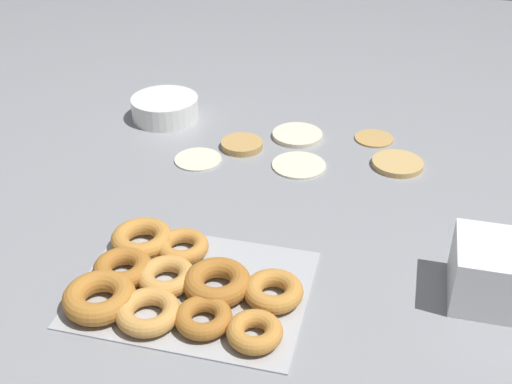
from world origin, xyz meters
The scene contains 10 objects.
ground_plane centered at (0.00, 0.00, 0.00)m, with size 3.00×3.00×0.00m, color gray.
pancake_0 centered at (0.01, 0.06, 0.00)m, with size 0.12×0.12×0.01m, color beige.
pancake_1 centered at (0.21, 0.11, 0.01)m, with size 0.11×0.11×0.01m, color tan.
pancake_2 centered at (-0.13, 0.11, 0.01)m, with size 0.10×0.10×0.01m, color tan.
pancake_3 centered at (-0.21, 0.03, 0.00)m, with size 0.10×0.10×0.01m, color beige.
pancake_4 centered at (-0.02, 0.19, 0.01)m, with size 0.12×0.12×0.01m, color beige.
pancake_5 centered at (0.15, 0.22, 0.00)m, with size 0.09×0.09×0.01m, color tan.
donut_tray centered at (-0.11, -0.39, 0.02)m, with size 0.37×0.28×0.04m.
batter_bowl centered at (-0.36, 0.21, 0.03)m, with size 0.16×0.16×0.05m.
container_stack centered at (0.39, -0.28, 0.05)m, with size 0.14×0.13×0.10m.
Camera 1 is at (0.21, -1.13, 0.69)m, focal length 45.00 mm.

